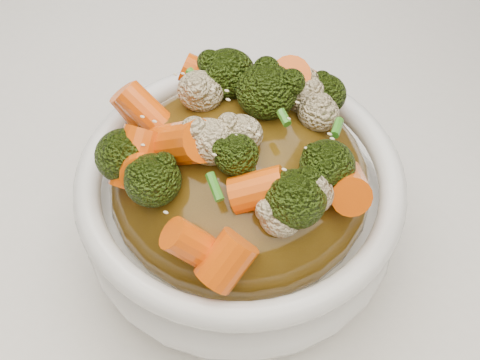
% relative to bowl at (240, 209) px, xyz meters
% --- Properties ---
extents(tablecloth, '(1.20, 0.80, 0.04)m').
position_rel_bowl_xyz_m(tablecloth, '(-0.00, -0.01, -0.06)').
color(tablecloth, white).
rests_on(tablecloth, dining_table).
extents(bowl, '(0.27, 0.27, 0.08)m').
position_rel_bowl_xyz_m(bowl, '(0.00, 0.00, 0.00)').
color(bowl, white).
rests_on(bowl, tablecloth).
extents(sauce_base, '(0.22, 0.22, 0.09)m').
position_rel_bowl_xyz_m(sauce_base, '(0.00, -0.00, 0.03)').
color(sauce_base, '#4D350D').
rests_on(sauce_base, bowl).
extents(carrots, '(0.22, 0.22, 0.05)m').
position_rel_bowl_xyz_m(carrots, '(0.00, -0.00, 0.09)').
color(carrots, '#F35807').
rests_on(carrots, sauce_base).
extents(broccoli, '(0.22, 0.22, 0.04)m').
position_rel_bowl_xyz_m(broccoli, '(0.00, -0.00, 0.09)').
color(broccoli, black).
rests_on(broccoli, sauce_base).
extents(cauliflower, '(0.22, 0.22, 0.04)m').
position_rel_bowl_xyz_m(cauliflower, '(0.00, -0.00, 0.09)').
color(cauliflower, beige).
rests_on(cauliflower, sauce_base).
extents(scallions, '(0.16, 0.16, 0.02)m').
position_rel_bowl_xyz_m(scallions, '(0.00, -0.00, 0.09)').
color(scallions, '#327B1C').
rests_on(scallions, sauce_base).
extents(sesame_seeds, '(0.20, 0.20, 0.01)m').
position_rel_bowl_xyz_m(sesame_seeds, '(0.00, -0.00, 0.09)').
color(sesame_seeds, beige).
rests_on(sesame_seeds, sauce_base).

